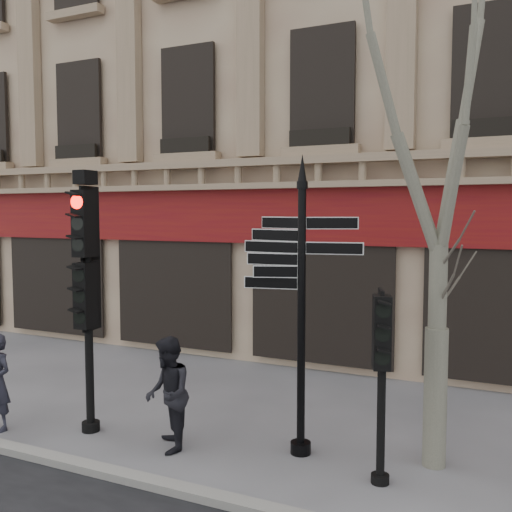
# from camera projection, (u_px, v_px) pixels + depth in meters

# --- Properties ---
(ground) EXTENTS (80.00, 80.00, 0.00)m
(ground) POSITION_uv_depth(u_px,v_px,m) (218.00, 451.00, 8.80)
(ground) COLOR #5C5C60
(ground) RESTS_ON ground
(kerb) EXTENTS (80.00, 0.25, 0.12)m
(kerb) POSITION_uv_depth(u_px,v_px,m) (167.00, 487.00, 7.53)
(kerb) COLOR gray
(kerb) RESTS_ON ground
(building) EXTENTS (28.00, 15.52, 18.00)m
(building) POSITION_uv_depth(u_px,v_px,m) (394.00, 56.00, 19.39)
(building) COLOR tan
(building) RESTS_ON ground
(fingerpost) EXTENTS (1.93, 1.93, 4.54)m
(fingerpost) POSITION_uv_depth(u_px,v_px,m) (302.00, 255.00, 8.48)
(fingerpost) COLOR black
(fingerpost) RESTS_ON ground
(traffic_signal_main) EXTENTS (0.51, 0.39, 4.36)m
(traffic_signal_main) POSITION_uv_depth(u_px,v_px,m) (87.00, 268.00, 9.40)
(traffic_signal_main) COLOR black
(traffic_signal_main) RESTS_ON ground
(traffic_signal_secondary) EXTENTS (0.51, 0.43, 2.59)m
(traffic_signal_secondary) POSITION_uv_depth(u_px,v_px,m) (382.00, 353.00, 7.62)
(traffic_signal_secondary) COLOR black
(traffic_signal_secondary) RESTS_ON ground
(plane_tree) EXTENTS (2.95, 2.95, 7.83)m
(plane_tree) POSITION_uv_depth(u_px,v_px,m) (443.00, 81.00, 7.88)
(plane_tree) COLOR gray
(plane_tree) RESTS_ON ground
(pedestrian_b) EXTENTS (1.05, 1.09, 1.77)m
(pedestrian_b) POSITION_uv_depth(u_px,v_px,m) (168.00, 394.00, 8.78)
(pedestrian_b) COLOR black
(pedestrian_b) RESTS_ON ground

